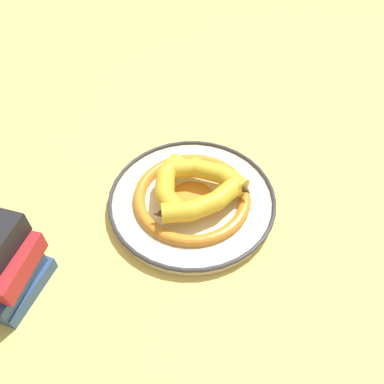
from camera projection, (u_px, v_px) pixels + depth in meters
The scene contains 5 objects.
ground_plane at pixel (210, 204), 0.79m from camera, with size 2.80×2.80×0.00m, color #E5CC6B.
decorative_bowl at pixel (192, 199), 0.78m from camera, with size 0.35×0.35×0.04m.
banana_a at pixel (208, 174), 0.77m from camera, with size 0.14×0.16×0.04m.
banana_b at pixel (169, 184), 0.76m from camera, with size 0.11×0.16×0.04m.
banana_c at pixel (200, 205), 0.72m from camera, with size 0.19×0.07×0.04m.
Camera 1 is at (-0.28, -0.41, 0.62)m, focal length 35.00 mm.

